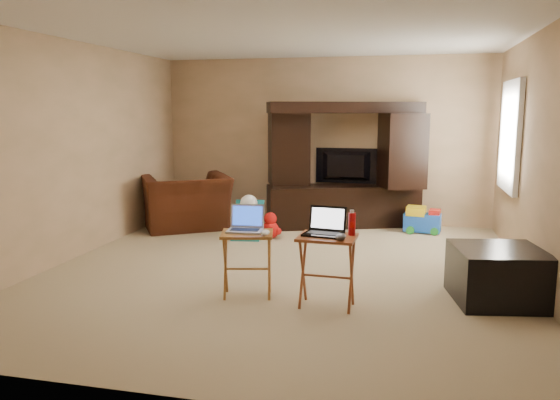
% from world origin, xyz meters
% --- Properties ---
extents(floor, '(5.50, 5.50, 0.00)m').
position_xyz_m(floor, '(0.00, 0.00, 0.00)').
color(floor, tan).
rests_on(floor, ground).
extents(ceiling, '(5.50, 5.50, 0.00)m').
position_xyz_m(ceiling, '(0.00, 0.00, 2.50)').
color(ceiling, silver).
rests_on(ceiling, ground).
extents(wall_back, '(5.00, 0.00, 5.00)m').
position_xyz_m(wall_back, '(0.00, 2.75, 1.25)').
color(wall_back, tan).
rests_on(wall_back, ground).
extents(wall_front, '(5.00, 0.00, 5.00)m').
position_xyz_m(wall_front, '(0.00, -2.75, 1.25)').
color(wall_front, tan).
rests_on(wall_front, ground).
extents(wall_left, '(0.00, 5.50, 5.50)m').
position_xyz_m(wall_left, '(-2.50, 0.00, 1.25)').
color(wall_left, tan).
rests_on(wall_left, ground).
extents(wall_right, '(0.00, 5.50, 5.50)m').
position_xyz_m(wall_right, '(2.50, 0.00, 1.25)').
color(wall_right, tan).
rests_on(wall_right, ground).
extents(window_pane, '(0.00, 1.20, 1.20)m').
position_xyz_m(window_pane, '(2.48, 1.55, 1.40)').
color(window_pane, white).
rests_on(window_pane, ground).
extents(window_frame, '(0.06, 1.14, 1.34)m').
position_xyz_m(window_frame, '(2.46, 1.55, 1.40)').
color(window_frame, white).
rests_on(window_frame, ground).
extents(entertainment_center, '(2.29, 1.31, 1.83)m').
position_xyz_m(entertainment_center, '(0.35, 2.44, 0.91)').
color(entertainment_center, black).
rests_on(entertainment_center, floor).
extents(television, '(0.93, 0.14, 0.53)m').
position_xyz_m(television, '(0.35, 2.65, 0.88)').
color(television, black).
rests_on(television, entertainment_center).
extents(recliner, '(1.58, 1.53, 0.78)m').
position_xyz_m(recliner, '(-1.87, 1.74, 0.39)').
color(recliner, '#421B0E').
rests_on(recliner, floor).
extents(child_rocker, '(0.44, 0.49, 0.51)m').
position_xyz_m(child_rocker, '(-0.82, 1.32, 0.26)').
color(child_rocker, '#16747C').
rests_on(child_rocker, floor).
extents(plush_toy, '(0.33, 0.27, 0.36)m').
position_xyz_m(plush_toy, '(-0.51, 1.39, 0.18)').
color(plush_toy, red).
rests_on(plush_toy, floor).
extents(push_toy, '(0.56, 0.43, 0.38)m').
position_xyz_m(push_toy, '(1.49, 2.24, 0.19)').
color(push_toy, blue).
rests_on(push_toy, floor).
extents(ottoman, '(0.88, 0.88, 0.49)m').
position_xyz_m(ottoman, '(2.09, -0.51, 0.24)').
color(ottoman, black).
rests_on(ottoman, floor).
extents(tray_table_left, '(0.54, 0.47, 0.61)m').
position_xyz_m(tray_table_left, '(-0.14, -0.91, 0.30)').
color(tray_table_left, '#A06726').
rests_on(tray_table_left, floor).
extents(tray_table_right, '(0.51, 0.42, 0.64)m').
position_xyz_m(tray_table_right, '(0.61, -1.01, 0.32)').
color(tray_table_right, brown).
rests_on(tray_table_right, floor).
extents(laptop_left, '(0.34, 0.29, 0.24)m').
position_xyz_m(laptop_left, '(-0.17, -0.88, 0.73)').
color(laptop_left, '#A4A3A8').
rests_on(laptop_left, tray_table_left).
extents(laptop_right, '(0.37, 0.32, 0.24)m').
position_xyz_m(laptop_right, '(0.57, -0.99, 0.76)').
color(laptop_right, black).
rests_on(laptop_right, tray_table_right).
extents(mouse_left, '(0.09, 0.13, 0.05)m').
position_xyz_m(mouse_left, '(0.05, -0.98, 0.63)').
color(mouse_left, silver).
rests_on(mouse_left, tray_table_left).
extents(mouse_right, '(0.11, 0.15, 0.05)m').
position_xyz_m(mouse_right, '(0.74, -1.13, 0.67)').
color(mouse_right, '#39393E').
rests_on(mouse_right, tray_table_right).
extents(water_bottle, '(0.06, 0.06, 0.20)m').
position_xyz_m(water_bottle, '(0.81, -0.93, 0.74)').
color(water_bottle, '#B50B10').
rests_on(water_bottle, tray_table_right).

